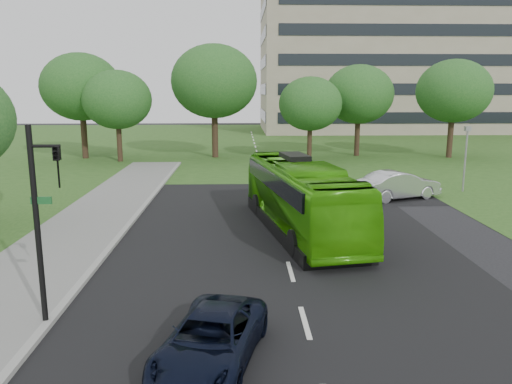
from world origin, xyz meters
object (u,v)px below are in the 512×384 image
(office_building, at_px, (389,51))
(sedan, at_px, (398,185))
(tree_park_d, at_px, (359,94))
(tree_park_f, at_px, (81,87))
(tree_park_c, at_px, (310,104))
(bus, at_px, (301,197))
(tree_park_b, at_px, (214,81))
(tree_park_e, at_px, (454,91))
(traffic_light, at_px, (42,211))
(tree_park_a, at_px, (117,100))
(suv, at_px, (211,339))
(camera_pole, at_px, (466,150))

(office_building, xyz_separation_m, sedan, (-14.31, -51.96, -11.66))
(tree_park_d, xyz_separation_m, tree_park_f, (-26.26, -1.01, 0.69))
(tree_park_c, bearing_deg, bus, -98.81)
(tree_park_b, height_order, tree_park_e, tree_park_b)
(tree_park_e, xyz_separation_m, traffic_light, (-25.38, -34.13, -3.03))
(tree_park_c, xyz_separation_m, traffic_light, (-11.64, -32.55, -1.91))
(tree_park_a, xyz_separation_m, tree_park_b, (8.51, 2.59, 1.64))
(tree_park_b, distance_m, tree_park_d, 14.00)
(tree_park_c, distance_m, suv, 35.69)
(tree_park_f, relative_size, bus, 0.85)
(tree_park_c, height_order, suv, tree_park_c)
(tree_park_e, bearing_deg, suv, -119.91)
(sedan, distance_m, traffic_light, 21.75)
(sedan, relative_size, suv, 1.16)
(tree_park_b, xyz_separation_m, tree_park_c, (8.78, -2.50, -2.02))
(sedan, xyz_separation_m, suv, (-10.15, -18.00, -0.23))
(sedan, height_order, suv, sedan)
(office_building, distance_m, tree_park_b, 42.25)
(tree_park_b, xyz_separation_m, traffic_light, (-2.86, -35.05, -3.93))
(tree_park_b, relative_size, bus, 0.93)
(tree_park_c, distance_m, tree_park_d, 6.12)
(tree_park_b, xyz_separation_m, tree_park_d, (13.93, 0.71, -1.20))
(tree_park_c, bearing_deg, sedan, -79.69)
(tree_park_c, relative_size, tree_park_e, 0.82)
(tree_park_d, xyz_separation_m, bus, (-8.76, -26.55, -4.37))
(tree_park_b, distance_m, camera_pole, 24.34)
(tree_park_a, relative_size, sedan, 1.60)
(tree_park_f, xyz_separation_m, camera_pole, (28.98, -16.88, -3.97))
(tree_park_b, xyz_separation_m, tree_park_e, (22.52, -0.92, -0.90))
(tree_park_e, bearing_deg, office_building, 83.90)
(camera_pole, bearing_deg, tree_park_d, 93.25)
(tree_park_b, relative_size, tree_park_c, 1.40)
(bus, bearing_deg, sedan, 34.94)
(office_building, xyz_separation_m, tree_park_c, (-17.34, -35.28, -7.34))
(tree_park_e, bearing_deg, tree_park_a, -176.91)
(tree_park_f, bearing_deg, tree_park_e, -1.02)
(office_building, xyz_separation_m, tree_park_e, (-3.60, -33.70, -6.22))
(tree_park_f, relative_size, camera_pole, 2.35)
(tree_park_e, distance_m, bus, 30.73)
(office_building, height_order, sedan, office_building)
(tree_park_e, relative_size, tree_park_f, 0.94)
(office_building, relative_size, traffic_light, 7.26)
(camera_pole, bearing_deg, suv, -132.23)
(tree_park_b, height_order, tree_park_f, tree_park_b)
(tree_park_c, xyz_separation_m, tree_park_d, (5.15, 3.21, 0.81))
(office_building, bearing_deg, bus, -109.67)
(traffic_light, bearing_deg, camera_pole, 44.98)
(office_building, bearing_deg, suv, -109.27)
(tree_park_d, bearing_deg, tree_park_a, -171.62)
(tree_park_b, bearing_deg, suv, -87.44)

